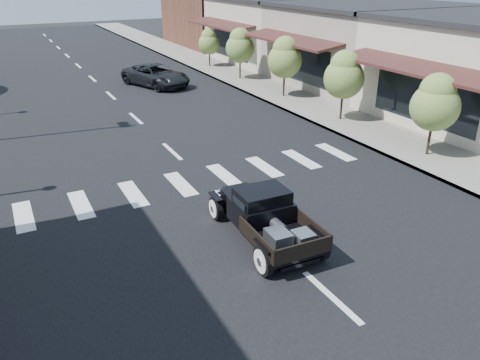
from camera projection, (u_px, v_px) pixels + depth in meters
name	position (u px, v px, depth m)	size (l,w,h in m)	color
ground	(262.00, 234.00, 12.55)	(120.00, 120.00, 0.00)	black
road	(120.00, 104.00, 24.67)	(14.00, 80.00, 0.02)	black
road_markings	(149.00, 131.00, 20.63)	(12.00, 60.00, 0.06)	silver
sidewalk_right	(260.00, 86.00, 28.23)	(3.00, 80.00, 0.15)	gray
storefront_mid	(369.00, 46.00, 28.46)	(10.00, 9.00, 4.50)	#A39789
storefront_far	(288.00, 30.00, 35.73)	(10.00, 9.00, 4.50)	#B8AC9C
far_building_right	(235.00, 5.00, 43.51)	(11.00, 10.00, 7.00)	brown
small_tree_a	(433.00, 116.00, 16.99)	(1.76, 1.76, 2.93)	olive
small_tree_b	(343.00, 87.00, 21.11)	(1.81, 1.81, 3.02)	olive
small_tree_c	(285.00, 68.00, 25.07)	(1.84, 1.84, 3.07)	olive
small_tree_d	(240.00, 54.00, 29.26)	(1.79, 1.79, 2.99)	olive
small_tree_e	(209.00, 48.00, 33.18)	(1.50, 1.50, 2.50)	olive
hotrod_pickup	(265.00, 216.00, 12.06)	(1.86, 3.99, 1.38)	black
second_car	(156.00, 76.00, 28.21)	(2.15, 4.65, 1.29)	black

